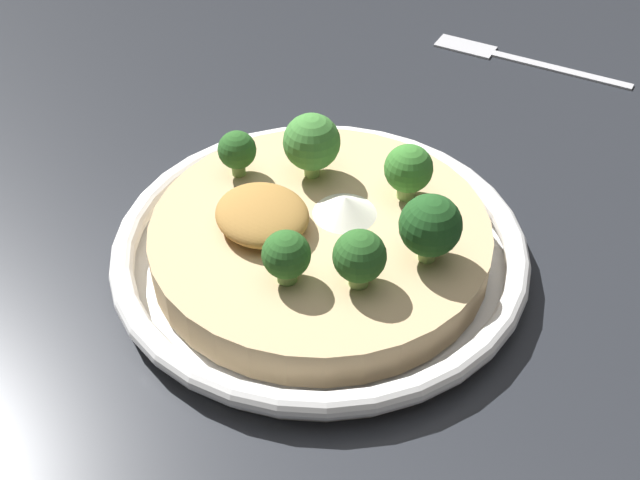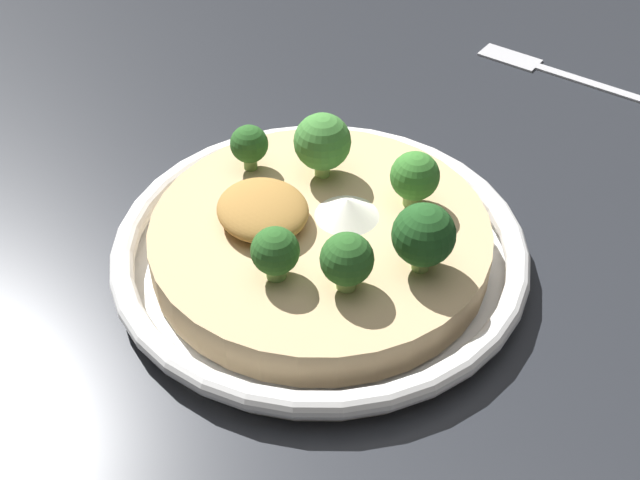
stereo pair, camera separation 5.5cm
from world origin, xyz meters
name	(u,v)px [view 2 (the right image)]	position (x,y,z in m)	size (l,w,h in m)	color
ground_plane	(320,262)	(0.00, 0.00, 0.00)	(6.00, 6.00, 0.00)	#23262B
risotto_bowl	(320,245)	(0.00, 0.00, 0.02)	(0.29, 0.29, 0.03)	white
cheese_sprinkle	(346,206)	(0.00, -0.02, 0.04)	(0.04, 0.04, 0.01)	white
crispy_onion_garnish	(263,210)	(0.02, 0.03, 0.05)	(0.07, 0.06, 0.02)	#A37538
broccoli_front_right	(322,142)	(0.05, -0.03, 0.06)	(0.04, 0.04, 0.05)	#84A856
broccoli_front	(415,177)	(-0.01, -0.07, 0.06)	(0.03, 0.03, 0.04)	#84A856
broccoli_back	(275,252)	(-0.03, 0.05, 0.06)	(0.03, 0.03, 0.04)	#668E47
broccoli_back_right	(249,145)	(0.08, 0.02, 0.06)	(0.03, 0.03, 0.04)	#668E47
broccoli_back_left	(347,260)	(-0.06, 0.01, 0.06)	(0.03, 0.03, 0.04)	#84A856
broccoli_front_left	(424,236)	(-0.07, -0.04, 0.06)	(0.04, 0.04, 0.05)	#84A856
fork_utensil	(554,71)	(0.13, -0.32, 0.00)	(0.18, 0.10, 0.00)	#B7B7BC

